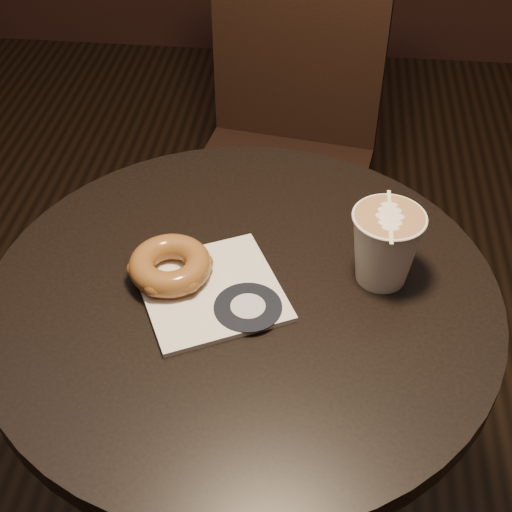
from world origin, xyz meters
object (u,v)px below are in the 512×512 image
object	(u,v)px
chair	(288,120)
latte_cup	(385,248)
pastry_bag	(211,291)
cafe_table	(244,381)
doughnut	(170,265)

from	to	relation	value
chair	latte_cup	bearing A→B (deg)	-67.16
pastry_bag	latte_cup	world-z (taller)	latte_cup
cafe_table	chair	xyz separation A→B (m)	(0.01, 0.75, 0.01)
latte_cup	doughnut	bearing A→B (deg)	-172.98
chair	pastry_bag	bearing A→B (deg)	-84.95
pastry_bag	doughnut	xyz separation A→B (m)	(-0.06, 0.02, 0.02)
cafe_table	latte_cup	xyz separation A→B (m)	(0.19, 0.04, 0.25)
doughnut	cafe_table	bearing A→B (deg)	-5.09
doughnut	latte_cup	world-z (taller)	latte_cup
cafe_table	pastry_bag	xyz separation A→B (m)	(-0.04, -0.01, 0.20)
doughnut	latte_cup	size ratio (longest dim) A/B	1.05
pastry_bag	cafe_table	bearing A→B (deg)	-10.48
pastry_bag	latte_cup	xyz separation A→B (m)	(0.23, 0.06, 0.05)
cafe_table	latte_cup	world-z (taller)	latte_cup
cafe_table	pastry_bag	size ratio (longest dim) A/B	4.19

